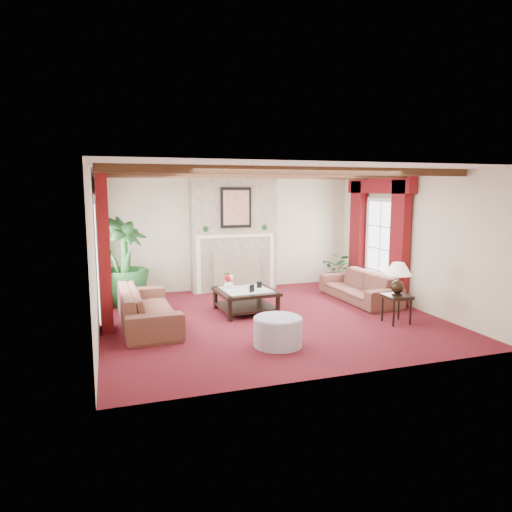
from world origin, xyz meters
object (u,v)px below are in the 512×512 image
object	(u,v)px
sofa_right	(359,282)
coffee_table	(246,301)
sofa_left	(147,301)
potted_palm	(124,280)
ottoman	(278,332)
side_table	(396,309)

from	to	relation	value
sofa_right	coffee_table	size ratio (longest dim) A/B	1.94
sofa_left	sofa_right	world-z (taller)	sofa_left
potted_palm	sofa_right	bearing A→B (deg)	-14.30
sofa_right	potted_palm	world-z (taller)	potted_palm
ottoman	potted_palm	bearing A→B (deg)	122.45
coffee_table	side_table	bearing A→B (deg)	-35.67
potted_palm	side_table	world-z (taller)	potted_palm
sofa_left	ottoman	size ratio (longest dim) A/B	3.09
ottoman	sofa_left	bearing A→B (deg)	137.24
sofa_left	ottoman	distance (m)	2.46
sofa_left	side_table	size ratio (longest dim) A/B	4.53
side_table	sofa_left	bearing A→B (deg)	164.21
sofa_left	side_table	xyz separation A→B (m)	(4.24, -1.20, -0.19)
side_table	coffee_table	bearing A→B (deg)	147.49
side_table	potted_palm	bearing A→B (deg)	147.82
potted_palm	coffee_table	world-z (taller)	potted_palm
sofa_right	coffee_table	world-z (taller)	sofa_right
side_table	ottoman	distance (m)	2.48
sofa_left	coffee_table	xyz separation A→B (m)	(1.88, 0.30, -0.22)
coffee_table	sofa_right	bearing A→B (deg)	0.11
sofa_right	side_table	distance (m)	1.67
coffee_table	side_table	distance (m)	2.79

